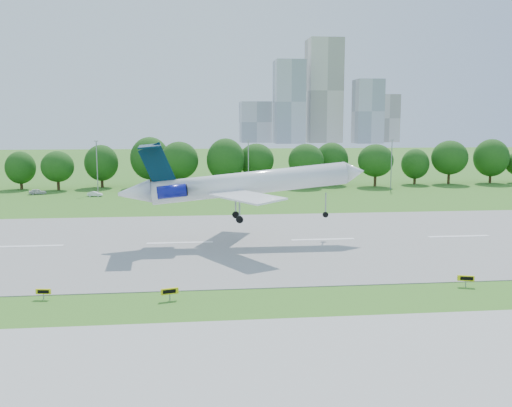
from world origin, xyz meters
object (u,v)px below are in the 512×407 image
object	(u,v)px
service_vehicle_a	(95,194)
service_vehicle_b	(37,192)
taxi_sign_left	(43,292)
airliner	(238,183)

from	to	relation	value
service_vehicle_a	service_vehicle_b	distance (m)	14.46
service_vehicle_a	taxi_sign_left	bearing A→B (deg)	-163.75
taxi_sign_left	service_vehicle_a	world-z (taller)	service_vehicle_a
taxi_sign_left	service_vehicle_a	xyz separation A→B (m)	(-7.69, 75.49, -0.21)
service_vehicle_a	service_vehicle_b	world-z (taller)	service_vehicle_b
airliner	service_vehicle_a	xyz separation A→B (m)	(-27.89, 51.95, -7.65)
airliner	taxi_sign_left	world-z (taller)	airliner
airliner	taxi_sign_left	bearing A→B (deg)	-133.93
airliner	taxi_sign_left	xyz separation A→B (m)	(-20.20, -23.55, -7.44)
airliner	service_vehicle_b	size ratio (longest dim) A/B	8.93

